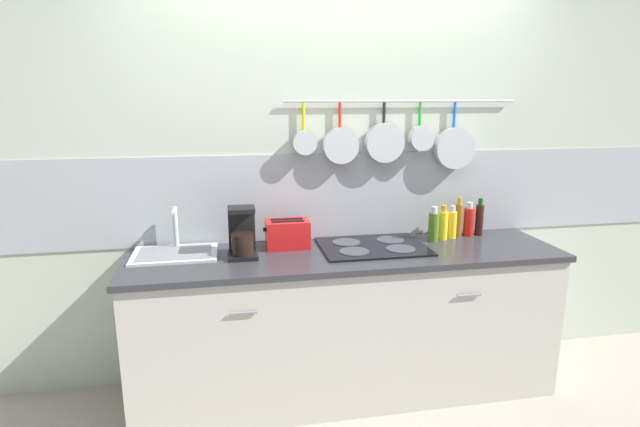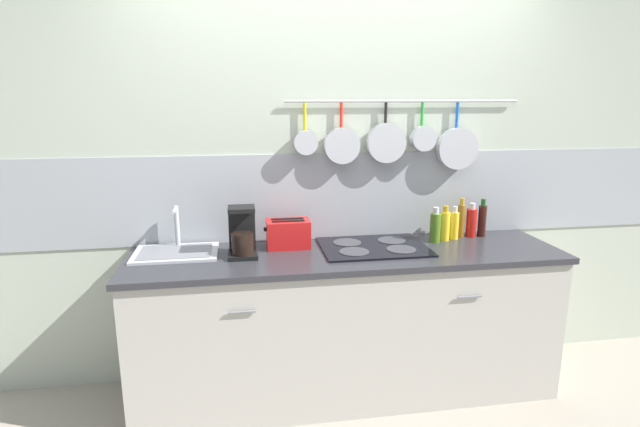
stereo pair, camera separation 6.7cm
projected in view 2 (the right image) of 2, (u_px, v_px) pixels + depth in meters
ground_plane at (346, 390)px, 3.06m from camera, size 12.00×12.00×0.00m
wall_back at (337, 176)px, 3.11m from camera, size 7.20×0.16×2.60m
cabinet_base at (347, 326)px, 2.96m from camera, size 2.45×0.60×0.85m
countertop at (348, 255)px, 2.86m from camera, size 2.49×0.63×0.03m
sink_basin at (176, 250)px, 2.83m from camera, size 0.47×0.34×0.25m
coffee_maker at (242, 235)px, 2.78m from camera, size 0.16×0.18×0.28m
toaster at (288, 234)px, 2.95m from camera, size 0.27×0.16×0.17m
cooktop at (374, 247)px, 2.95m from camera, size 0.62×0.47×0.01m
bottle_sesame_oil at (435, 227)px, 3.05m from camera, size 0.06×0.06×0.22m
bottle_vinegar at (445, 225)px, 3.08m from camera, size 0.06×0.06×0.22m
bottle_cooking_wine at (454, 225)px, 3.11m from camera, size 0.06×0.06×0.21m
bottle_dish_soap at (461, 220)px, 3.16m from camera, size 0.05×0.05×0.25m
bottle_olive_oil at (471, 222)px, 3.17m from camera, size 0.07×0.07×0.22m
bottle_hot_sauce at (482, 220)px, 3.17m from camera, size 0.05×0.05×0.24m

